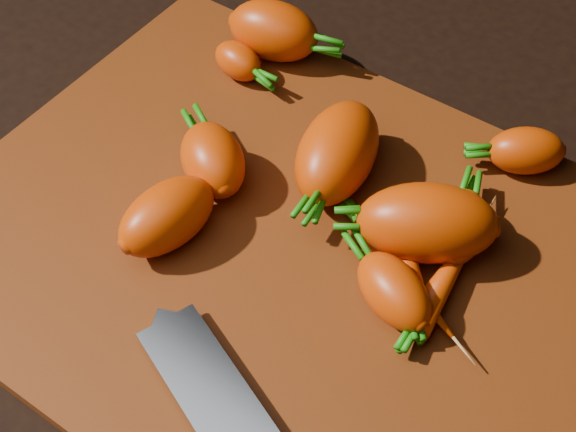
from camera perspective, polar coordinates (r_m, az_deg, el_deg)
The scene contains 14 objects.
ground at distance 0.61m, azimuth -0.53°, elevation -2.64°, with size 2.00×2.00×0.01m, color black.
cutting_board at distance 0.60m, azimuth -0.54°, elevation -2.03°, with size 0.50×0.40×0.01m, color maroon.
carrot_0 at distance 0.73m, azimuth -1.03°, elevation 13.05°, with size 0.08×0.05×0.05m, color #CD3A05.
carrot_1 at distance 0.62m, azimuth -5.38°, elevation 3.99°, with size 0.07×0.05×0.05m, color #CD3A05.
carrot_2 at distance 0.62m, azimuth 3.53°, elevation 4.55°, with size 0.10×0.06×0.06m, color #CD3A05.
carrot_3 at distance 0.59m, azimuth -8.60°, elevation -0.00°, with size 0.08×0.05×0.05m, color #CD3A05.
carrot_4 at distance 0.66m, azimuth 16.56°, elevation 4.48°, with size 0.06×0.04×0.04m, color #CD3A05.
carrot_5 at distance 0.72m, azimuth -3.58°, elevation 10.95°, with size 0.05×0.03×0.03m, color #CD3A05.
carrot_6 at distance 0.55m, azimuth 7.53°, elevation -5.32°, with size 0.07×0.04×0.04m, color #CD3A05.
carrot_7 at distance 0.58m, azimuth 11.43°, elevation -3.83°, with size 0.11×0.02×0.02m, color #CD3A05.
carrot_8 at distance 0.57m, azimuth 8.30°, elevation -4.33°, with size 0.11×0.02×0.02m, color #CD3A05.
carrot_9 at distance 0.58m, azimuth 8.48°, elevation -3.10°, with size 0.09×0.02×0.02m, color #CD3A05.
carrot_10 at distance 0.59m, azimuth 12.07°, elevation -0.74°, with size 0.07×0.04×0.04m, color #CD3A05.
carrot_11 at distance 0.58m, azimuth 9.88°, elevation -0.49°, with size 0.10×0.06×0.06m, color #CD3A05.
Camera 1 is at (0.21, -0.29, 0.49)m, focal length 50.00 mm.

